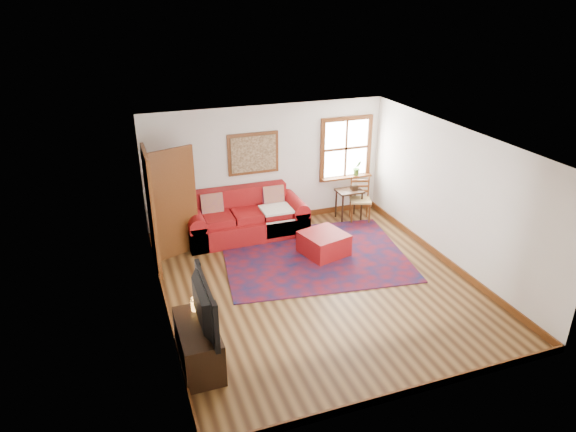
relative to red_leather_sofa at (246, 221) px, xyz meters
name	(u,v)px	position (x,y,z in m)	size (l,w,h in m)	color
ground	(318,285)	(0.62, -2.29, -0.31)	(5.50, 5.50, 0.00)	#3C2310
room_envelope	(320,194)	(0.62, -2.27, 1.34)	(5.04, 5.54, 2.52)	silver
window	(347,155)	(2.40, 0.42, 1.00)	(1.18, 0.20, 1.38)	white
doorway	(165,205)	(-1.59, -0.51, 0.76)	(0.89, 1.08, 2.14)	black
framed_artwork	(253,154)	(0.32, 0.43, 1.24)	(1.05, 0.07, 0.85)	#613214
persian_rug	(314,255)	(0.95, -1.31, -0.30)	(3.30, 2.64, 0.02)	#5D0D16
red_leather_sofa	(246,221)	(0.00, 0.00, 0.00)	(2.38, 0.99, 0.93)	maroon
red_ottoman	(324,244)	(1.15, -1.30, -0.10)	(0.75, 0.75, 0.43)	maroon
side_table	(349,195)	(2.30, 0.03, 0.23)	(0.55, 0.41, 0.66)	black
ladder_back_chair	(360,197)	(2.51, -0.07, 0.19)	(0.54, 0.53, 0.92)	tan
media_cabinet	(199,345)	(-1.62, -3.58, -0.01)	(0.49, 1.09, 0.60)	black
television	(197,306)	(-1.60, -3.63, 0.63)	(1.18, 0.15, 0.68)	black
candle_hurricane	(195,304)	(-1.57, -3.21, 0.38)	(0.12, 0.12, 0.18)	silver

